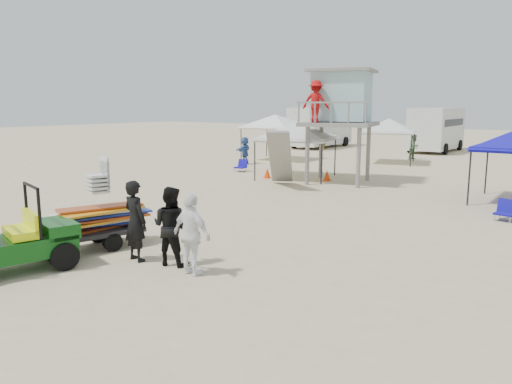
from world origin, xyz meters
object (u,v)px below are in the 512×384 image
Objects in this scene: surf_trailer at (103,215)px; man_left at (135,221)px; utility_cart at (11,233)px; lifeguard_tower at (339,101)px.

man_left is at bearing -11.21° from surf_trailer.
surf_trailer reaches higher than utility_cart.
surf_trailer is 13.25m from lifeguard_tower.
lifeguard_tower is (0.03, 15.27, 2.82)m from utility_cart.
utility_cart is 2.33m from surf_trailer.
utility_cart is at bearing -90.10° from lifeguard_tower.
surf_trailer is at bearing 89.83° from utility_cart.
lifeguard_tower is (0.02, 12.94, 2.85)m from surf_trailer.
surf_trailer is at bearing -2.80° from man_left.
man_left reaches higher than utility_cart.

